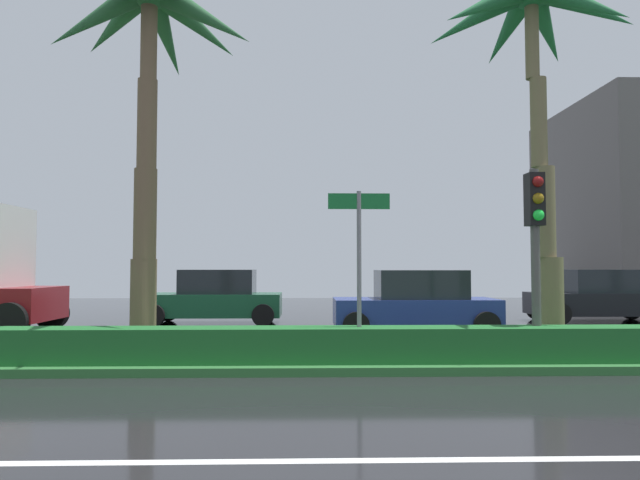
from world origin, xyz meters
TOP-DOWN VIEW (x-y plane):
  - ground_plane at (0.00, 9.00)m, footprint 90.00×42.00m
  - near_lane_divider_stripe at (0.00, 2.00)m, footprint 81.00×0.14m
  - median_strip at (0.00, 8.00)m, footprint 85.50×4.00m
  - median_hedge at (0.00, 6.60)m, footprint 76.50×0.70m
  - palm_tree_mid_left at (-3.70, 7.98)m, footprint 4.31×4.31m
  - palm_tree_centre_left at (4.18, 8.11)m, footprint 4.42×4.37m
  - traffic_signal_median_right at (3.62, 6.78)m, footprint 0.28×0.43m
  - street_name_sign at (0.41, 6.68)m, footprint 1.10×0.08m
  - car_in_traffic_leading at (-3.43, 14.89)m, footprint 4.30×2.02m
  - car_in_traffic_second at (2.43, 11.82)m, footprint 4.30×2.02m
  - car_in_traffic_third at (9.12, 15.19)m, footprint 4.30×2.02m

SIDE VIEW (x-z plane):
  - ground_plane at x=0.00m, z-range -0.10..0.00m
  - near_lane_divider_stripe at x=0.00m, z-range 0.00..0.01m
  - median_strip at x=0.00m, z-range 0.00..0.15m
  - median_hedge at x=0.00m, z-range 0.15..0.75m
  - car_in_traffic_leading at x=-3.43m, z-range -0.03..1.69m
  - car_in_traffic_second at x=2.43m, z-range -0.03..1.69m
  - car_in_traffic_third at x=9.12m, z-range -0.03..1.69m
  - street_name_sign at x=0.41m, z-range 0.58..3.58m
  - traffic_signal_median_right at x=3.62m, z-range 0.80..4.22m
  - palm_tree_mid_left at x=-3.70m, z-range 2.49..10.27m
  - palm_tree_centre_left at x=4.18m, z-range 2.66..10.60m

